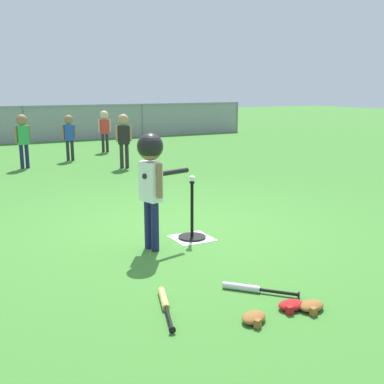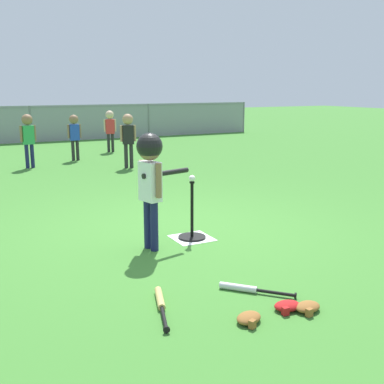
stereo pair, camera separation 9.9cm
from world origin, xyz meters
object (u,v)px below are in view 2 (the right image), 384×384
Objects in this scene: fielder_near_left at (74,131)px; spare_bat_wood at (161,302)px; fielder_deep_left at (110,125)px; spare_bat_silver at (246,289)px; batter_child at (150,168)px; baseball_on_tee at (192,178)px; glove_by_plate at (287,306)px; fielder_deep_right at (28,134)px; fielder_near_right at (128,133)px; glove_tossed_aside at (249,318)px; glove_near_bats at (308,307)px; batting_tee at (192,229)px.

fielder_near_left reaches higher than spare_bat_wood.
fielder_deep_left is 9.45m from spare_bat_silver.
batter_child is 2.42× the size of spare_bat_silver.
spare_bat_silver is (-0.28, -1.54, -0.68)m from baseball_on_tee.
fielder_deep_right is at bearing 94.71° from glove_by_plate.
baseball_on_tee is 1.90m from spare_bat_wood.
fielder_deep_left is at bearing 79.98° from glove_by_plate.
fielder_near_left is at bearing 28.85° from fielder_deep_right.
fielder_near_right reaches higher than glove_by_plate.
fielder_deep_left is at bearing 77.85° from glove_tossed_aside.
batter_child is 6.15m from fielder_deep_right.
spare_bat_wood is 2.83× the size of glove_near_bats.
glove_tossed_aside is at bearing -121.47° from spare_bat_silver.
spare_bat_silver is 0.55m from glove_tossed_aside.
batter_child is 1.13× the size of fielder_deep_left.
glove_tossed_aside is (-0.87, -8.65, -0.66)m from fielder_near_left.
fielder_near_left reaches higher than spare_bat_silver.
glove_by_plate reaches higher than spare_bat_silver.
spare_bat_silver is 1.96× the size of glove_tossed_aside.
fielder_near_right reaches higher than spare_bat_silver.
fielder_near_left is 4.08× the size of glove_tossed_aside.
glove_by_plate is at bearing -93.25° from fielder_near_left.
batter_child is 5.43× the size of glove_by_plate.
glove_near_bats is (-0.36, -8.71, -0.66)m from fielder_near_left.
fielder_deep_right is 8.05m from glove_tossed_aside.
batting_tee is 0.58× the size of fielder_deep_right.
spare_bat_wood is at bearing -105.64° from fielder_deep_left.
batter_child is (-0.56, -0.13, 0.79)m from batting_tee.
glove_by_plate is (-0.18, -1.97, -0.67)m from baseball_on_tee.
baseball_on_tee is at bearing 180.00° from batting_tee.
fielder_deep_right is 7.49m from spare_bat_wood.
fielder_deep_right is at bearing 88.50° from spare_bat_wood.
fielder_deep_left is at bearing 78.78° from baseball_on_tee.
baseball_on_tee is 0.28× the size of glove_tossed_aside.
fielder_near_right is 4.80× the size of glove_near_bats.
spare_bat_wood is at bearing -107.96° from fielder_near_right.
baseball_on_tee is 0.32× the size of glove_by_plate.
fielder_deep_left is (2.37, 1.71, -0.03)m from fielder_deep_right.
batting_tee is 0.61× the size of fielder_deep_left.
batting_tee reaches higher than glove_tossed_aside.
spare_bat_silver is 2.25× the size of glove_by_plate.
glove_tossed_aside is at bearing -102.15° from fielder_deep_left.
glove_by_plate is at bearing -77.61° from spare_bat_silver.
fielder_near_right reaches higher than fielder_deep_right.
batting_tee is 0.53× the size of batter_child.
baseball_on_tee reaches higher than glove_near_bats.
spare_bat_wood is at bearing 148.14° from glove_by_plate.
glove_tossed_aside is at bearing -103.04° from fielder_near_right.
glove_near_bats is at bearing -6.48° from glove_tossed_aside.
spare_bat_wood is (-1.03, -1.44, -0.08)m from batting_tee.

